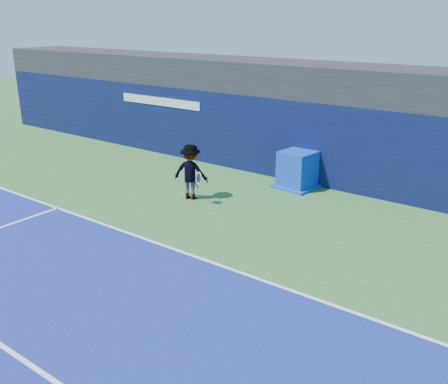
{
  "coord_description": "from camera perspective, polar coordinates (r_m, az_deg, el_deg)",
  "views": [
    {
      "loc": [
        8.26,
        -5.81,
        5.83
      ],
      "look_at": [
        0.06,
        5.2,
        1.0
      ],
      "focal_mm": 40.0,
      "sensor_mm": 36.0,
      "label": 1
    }
  ],
  "objects": [
    {
      "name": "ground",
      "position": [
        11.66,
        -16.02,
        -11.46
      ],
      "size": [
        80.0,
        80.0,
        0.0
      ],
      "primitive_type": "plane",
      "color": "#326D31",
      "rests_on": "ground"
    },
    {
      "name": "baseline",
      "position": [
        13.41,
        -5.87,
        -6.46
      ],
      "size": [
        24.0,
        0.1,
        0.01
      ],
      "primitive_type": "cube",
      "color": "white",
      "rests_on": "ground"
    },
    {
      "name": "stadium_band",
      "position": [
        19.31,
        11.35,
        12.39
      ],
      "size": [
        36.0,
        3.0,
        1.2
      ],
      "primitive_type": "cube",
      "color": "black",
      "rests_on": "back_wall_assembly"
    },
    {
      "name": "back_wall_assembly",
      "position": [
        18.79,
        9.58,
        5.79
      ],
      "size": [
        36.0,
        1.03,
        3.0
      ],
      "color": "#0A113A",
      "rests_on": "ground"
    },
    {
      "name": "equipment_cart",
      "position": [
        18.09,
        8.37,
        2.39
      ],
      "size": [
        1.54,
        1.54,
        1.33
      ],
      "color": "#0D35BC",
      "rests_on": "ground"
    },
    {
      "name": "tennis_player",
      "position": [
        16.71,
        -3.83,
        2.31
      ],
      "size": [
        1.44,
        1.04,
        1.87
      ],
      "color": "white",
      "rests_on": "ground"
    },
    {
      "name": "tennis_ball",
      "position": [
        14.4,
        -4.72,
        -0.24
      ],
      "size": [
        0.06,
        0.06,
        0.06
      ],
      "color": "#D2F01A",
      "rests_on": "ground"
    }
  ]
}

